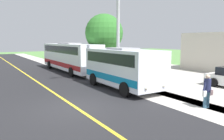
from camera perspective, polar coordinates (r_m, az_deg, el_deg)
The scene contains 9 objects.
ground_plane at distance 11.24m, azimuth -9.59°, elevation -9.61°, with size 120.00×120.00×0.00m, color #548442.
road_surface at distance 11.24m, azimuth -9.60°, elevation -9.59°, with size 8.00×100.00×0.01m, color black.
sidewalk at distance 13.98m, azimuth 10.63°, elevation -6.18°, with size 2.40×100.00×0.01m, color #B2ADA3.
road_centre_line at distance 11.24m, azimuth -9.60°, elevation -9.57°, with size 0.16×100.00×0.00m, color gold.
shuttle_bus_front at distance 15.13m, azimuth 2.82°, elevation 1.02°, with size 2.74×6.65×2.84m.
transit_bus_rear at distance 23.98m, azimuth -11.14°, elevation 3.68°, with size 2.60×11.54×3.09m.
pedestrian_with_bags at distance 11.77m, azimuth 23.67°, elevation -4.84°, with size 0.72×0.34×1.68m.
street_light_pole at distance 16.33m, azimuth 1.28°, elevation 12.43°, with size 1.97×0.24×8.52m.
tree_curbside at distance 22.94m, azimuth -2.08°, elevation 9.65°, with size 3.95×3.95×6.09m.
Camera 1 is at (4.04, 9.95, 3.33)m, focal length 34.86 mm.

